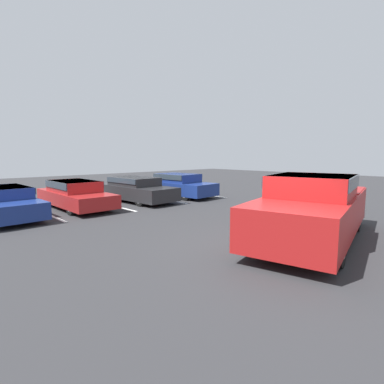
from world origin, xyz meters
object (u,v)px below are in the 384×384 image
(parked_sedan_a, at_px, (2,202))
(parked_sedan_d, at_px, (178,185))
(parked_sedan_b, at_px, (75,193))
(parked_sedan_c, at_px, (135,188))
(pickup_truck, at_px, (314,207))

(parked_sedan_a, height_order, parked_sedan_d, parked_sedan_d)
(parked_sedan_b, bearing_deg, parked_sedan_d, 86.40)
(parked_sedan_a, bearing_deg, parked_sedan_c, 90.52)
(pickup_truck, relative_size, parked_sedan_c, 1.28)
(parked_sedan_a, relative_size, parked_sedan_c, 0.93)
(parked_sedan_c, height_order, parked_sedan_d, parked_sedan_d)
(pickup_truck, height_order, parked_sedan_a, pickup_truck)
(parked_sedan_a, xyz_separation_m, parked_sedan_b, (2.79, 0.29, 0.02))
(parked_sedan_c, bearing_deg, parked_sedan_d, 81.49)
(pickup_truck, xyz_separation_m, parked_sedan_c, (0.25, 9.24, -0.27))
(pickup_truck, xyz_separation_m, parked_sedan_b, (-2.74, 9.35, -0.26))
(parked_sedan_a, xyz_separation_m, parked_sedan_d, (8.42, -0.08, 0.05))
(pickup_truck, distance_m, parked_sedan_d, 9.44)
(pickup_truck, distance_m, parked_sedan_b, 9.74)
(parked_sedan_c, bearing_deg, parked_sedan_a, -91.07)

